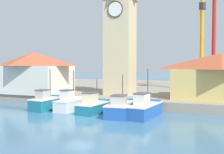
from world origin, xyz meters
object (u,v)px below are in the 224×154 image
(fishing_boat_left_outer, at_px, (71,103))
(fishing_boat_center, at_px, (145,109))
(fishing_boat_far_left, at_px, (47,102))
(port_crane_near, at_px, (215,45))
(warehouse_left, at_px, (34,72))
(fishing_boat_mid_left, at_px, (121,108))
(warehouse_right, at_px, (221,75))
(clock_tower, at_px, (120,33))
(port_crane_far, at_px, (201,52))
(fishing_boat_left_inner, at_px, (94,106))

(fishing_boat_left_outer, relative_size, fishing_boat_center, 0.80)
(fishing_boat_far_left, bearing_deg, port_crane_near, 45.65)
(warehouse_left, bearing_deg, fishing_boat_center, -19.77)
(fishing_boat_mid_left, bearing_deg, warehouse_right, 45.12)
(clock_tower, height_order, warehouse_right, clock_tower)
(fishing_boat_left_outer, xyz_separation_m, warehouse_right, (15.20, 8.31, 2.96))
(fishing_boat_center, bearing_deg, port_crane_far, 79.32)
(port_crane_near, height_order, port_crane_far, port_crane_near)
(fishing_boat_center, bearing_deg, fishing_boat_left_inner, 177.51)
(warehouse_left, bearing_deg, clock_tower, 10.24)
(fishing_boat_mid_left, distance_m, port_crane_far, 23.00)
(fishing_boat_center, bearing_deg, fishing_boat_far_left, 179.45)
(fishing_boat_left_outer, relative_size, port_crane_far, 0.27)
(clock_tower, relative_size, warehouse_right, 1.57)
(warehouse_right, bearing_deg, clock_tower, -179.05)
(fishing_boat_center, relative_size, port_crane_near, 0.28)
(fishing_boat_far_left, xyz_separation_m, port_crane_near, (17.11, 17.50, 7.14))
(fishing_boat_center, height_order, port_crane_far, port_crane_far)
(fishing_boat_left_inner, xyz_separation_m, port_crane_far, (9.43, 20.72, 6.38))
(port_crane_near, bearing_deg, fishing_boat_center, -108.60)
(fishing_boat_far_left, distance_m, warehouse_left, 9.84)
(fishing_boat_mid_left, bearing_deg, warehouse_left, 156.81)
(clock_tower, bearing_deg, warehouse_right, 0.95)
(fishing_boat_far_left, xyz_separation_m, fishing_boat_left_inner, (5.70, 0.13, -0.09))
(warehouse_left, bearing_deg, port_crane_far, 33.43)
(clock_tower, bearing_deg, port_crane_near, 37.56)
(fishing_boat_left_outer, relative_size, warehouse_right, 0.39)
(fishing_boat_far_left, distance_m, clock_tower, 13.24)
(fishing_boat_far_left, relative_size, fishing_boat_left_outer, 1.04)
(warehouse_left, height_order, port_crane_far, port_crane_far)
(warehouse_right, distance_m, port_crane_near, 9.71)
(clock_tower, relative_size, warehouse_left, 1.72)
(fishing_boat_far_left, distance_m, fishing_boat_left_inner, 5.71)
(fishing_boat_center, relative_size, warehouse_left, 0.53)
(fishing_boat_left_inner, bearing_deg, fishing_boat_center, -2.49)
(fishing_boat_center, distance_m, warehouse_left, 19.38)
(fishing_boat_left_outer, relative_size, fishing_boat_mid_left, 0.81)
(fishing_boat_left_outer, distance_m, port_crane_far, 24.66)
(fishing_boat_mid_left, bearing_deg, fishing_boat_far_left, 177.74)
(fishing_boat_left_outer, distance_m, port_crane_near, 23.40)
(fishing_boat_mid_left, xyz_separation_m, warehouse_left, (-15.66, 6.71, 3.20))
(fishing_boat_left_inner, distance_m, clock_tower, 12.01)
(fishing_boat_far_left, xyz_separation_m, fishing_boat_mid_left, (8.85, -0.35, -0.04))
(fishing_boat_far_left, height_order, fishing_boat_left_outer, fishing_boat_far_left)
(fishing_boat_mid_left, height_order, port_crane_far, port_crane_far)
(fishing_boat_left_inner, xyz_separation_m, fishing_boat_center, (5.48, -0.24, 0.09))
(fishing_boat_far_left, relative_size, fishing_boat_left_inner, 0.97)
(fishing_boat_left_inner, bearing_deg, warehouse_left, 153.54)
(warehouse_right, bearing_deg, fishing_boat_mid_left, -134.88)
(fishing_boat_mid_left, distance_m, clock_tower, 12.76)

